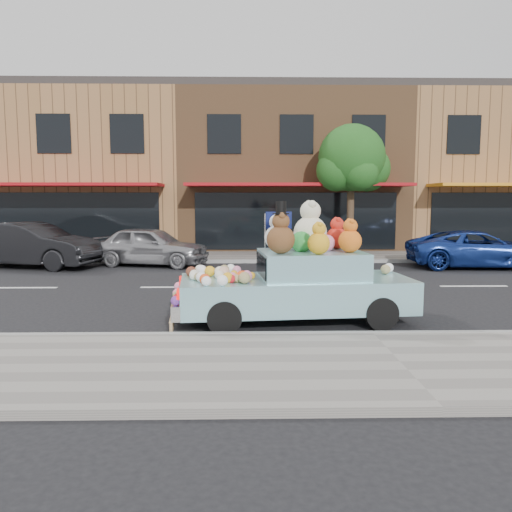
{
  "coord_description": "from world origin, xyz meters",
  "views": [
    {
      "loc": [
        -2.1,
        -13.08,
        2.33
      ],
      "look_at": [
        -1.92,
        -3.64,
        1.25
      ],
      "focal_mm": 35.0,
      "sensor_mm": 36.0,
      "label": 1
    }
  ],
  "objects_px": {
    "car_silver": "(150,246)",
    "car_blue": "(477,249)",
    "street_tree": "(352,164)",
    "car_dark": "(32,245)",
    "art_car": "(297,279)"
  },
  "relations": [
    {
      "from": "art_car",
      "to": "street_tree",
      "type": "bearing_deg",
      "value": 67.31
    },
    {
      "from": "car_silver",
      "to": "art_car",
      "type": "height_order",
      "value": "art_car"
    },
    {
      "from": "street_tree",
      "to": "car_blue",
      "type": "xyz_separation_m",
      "value": [
        3.72,
        -2.91,
        -3.06
      ]
    },
    {
      "from": "street_tree",
      "to": "car_dark",
      "type": "bearing_deg",
      "value": -167.21
    },
    {
      "from": "street_tree",
      "to": "art_car",
      "type": "distance_m",
      "value": 11.16
    },
    {
      "from": "street_tree",
      "to": "car_blue",
      "type": "bearing_deg",
      "value": -38.0
    },
    {
      "from": "car_silver",
      "to": "car_blue",
      "type": "distance_m",
      "value": 11.23
    },
    {
      "from": "car_silver",
      "to": "car_blue",
      "type": "relative_size",
      "value": 0.89
    },
    {
      "from": "street_tree",
      "to": "car_blue",
      "type": "distance_m",
      "value": 5.63
    },
    {
      "from": "car_silver",
      "to": "car_dark",
      "type": "relative_size",
      "value": 0.87
    },
    {
      "from": "car_blue",
      "to": "car_silver",
      "type": "bearing_deg",
      "value": 89.65
    },
    {
      "from": "car_blue",
      "to": "car_dark",
      "type": "xyz_separation_m",
      "value": [
        -15.16,
        0.31,
        0.14
      ]
    },
    {
      "from": "street_tree",
      "to": "car_dark",
      "type": "relative_size",
      "value": 1.11
    },
    {
      "from": "car_silver",
      "to": "car_dark",
      "type": "bearing_deg",
      "value": 110.75
    },
    {
      "from": "car_dark",
      "to": "art_car",
      "type": "relative_size",
      "value": 1.01
    }
  ]
}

